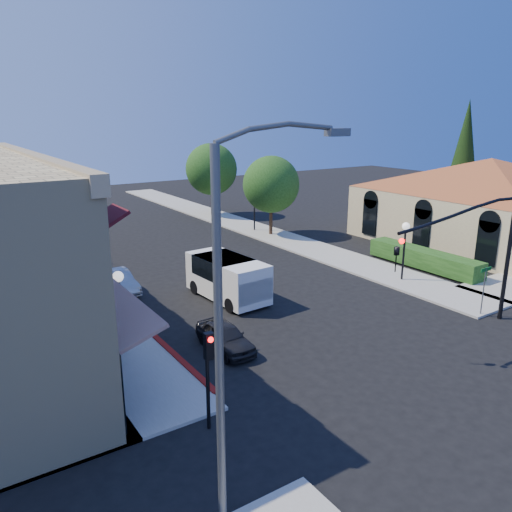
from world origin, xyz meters
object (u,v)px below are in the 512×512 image
conifer_far (465,151)px  lamppost_right_far (254,199)px  lamppost_left_near (119,291)px  parked_car_d (74,228)px  street_name_sign (484,283)px  lamppost_left_far (45,228)px  white_van (228,276)px  cobra_streetlight (232,317)px  signal_mast_arm (484,243)px  parked_car_b (118,282)px  lamppost_right_near (405,237)px  parked_car_c (95,264)px  secondary_signal (209,363)px  street_tree_b (211,169)px  street_tree_a (271,184)px  parked_car_a (225,337)px

conifer_far → lamppost_right_far: conifer_far is taller
lamppost_left_near → parked_car_d: (3.70, 22.54, -2.07)m
conifer_far → parked_car_d: conifer_far is taller
conifer_far → street_name_sign: (-20.50, -15.80, -4.66)m
lamppost_left_far → white_van: 12.93m
cobra_streetlight → signal_mast_arm: bearing=13.1°
lamppost_left_near → parked_car_b: size_ratio=0.96×
lamppost_right_near → parked_car_c: 19.10m
secondary_signal → parked_car_d: 29.36m
street_tree_b → lamppost_left_near: street_tree_b is taller
white_van → parked_car_b: 6.31m
secondary_signal → lamppost_right_near: bearing=21.8°
conifer_far → street_tree_a: (-19.20, 4.00, -2.17)m
cobra_streetlight → street_name_sign: (16.65, 4.20, -3.57)m
lamppost_right_near → parked_car_d: bearing=120.5°
parked_car_c → street_tree_a: bearing=15.5°
conifer_far → street_name_sign: size_ratio=4.40×
lamppost_right_far → parked_car_c: lamppost_right_far is taller
signal_mast_arm → parked_car_c: (-12.06, 18.50, -3.56)m
street_tree_b → parked_car_a: 29.61m
conifer_far → street_name_sign: conifer_far is taller
signal_mast_arm → secondary_signal: 13.97m
street_name_sign → parked_car_d: bearing=113.5°
lamppost_left_near → street_name_sign: bearing=-19.9°
lamppost_right_far → conifer_far: bearing=-17.1°
conifer_far → lamppost_left_near: 38.02m
conifer_far → white_van: 30.84m
conifer_far → lamppost_right_far: (-19.50, 6.00, -3.62)m
lamppost_left_near → parked_car_b: 8.07m
secondary_signal → parked_car_a: (3.20, 4.59, -1.74)m
conifer_far → parked_car_b: bearing=-175.7°
parked_car_a → parked_car_b: bearing=98.8°
cobra_streetlight → parked_car_d: bearing=82.4°
lamppost_right_near → conifer_far: bearing=27.1°
lamppost_right_near → cobra_streetlight: bearing=-150.5°
secondary_signal → lamppost_right_far: 27.98m
secondary_signal → parked_car_b: size_ratio=0.89×
white_van → parked_car_a: 6.07m
lamppost_right_far → parked_car_a: size_ratio=1.05×
street_tree_b → lamppost_left_far: size_ratio=1.97×
white_van → parked_car_d: white_van is taller
secondary_signal → lamppost_left_near: (-0.50, 6.59, 0.42)m
parked_car_c → secondary_signal: bearing=-87.7°
street_tree_b → lamppost_left_far: bearing=-150.0°
street_tree_a → white_van: 15.34m
street_name_sign → lamppost_right_far: size_ratio=0.70×
cobra_streetlight → lamppost_right_near: (17.65, 10.00, -2.53)m
street_tree_b → lamppost_right_near: size_ratio=1.97×
street_name_sign → conifer_far: bearing=37.6°
parked_car_d → white_van: bearing=-85.6°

